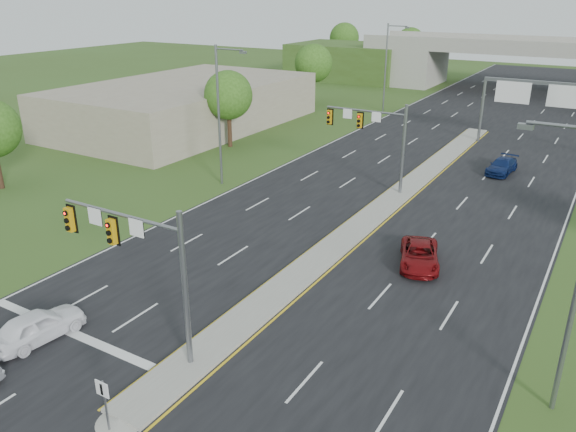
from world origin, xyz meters
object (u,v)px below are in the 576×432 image
(signal_mast_near, at_px, (140,253))
(car_far_b, at_px, (502,166))
(sign_gantry, at_px, (542,96))
(keep_right_sign, at_px, (104,398))
(signal_mast_far, at_px, (376,131))
(car_white, at_px, (38,325))
(overpass, at_px, (528,69))
(car_far_a, at_px, (419,255))

(signal_mast_near, height_order, car_far_b, signal_mast_near)
(sign_gantry, bearing_deg, keep_right_sign, -97.70)
(signal_mast_far, xyz_separation_m, car_white, (-4.83, -26.99, -3.99))
(signal_mast_near, relative_size, sign_gantry, 0.60)
(overpass, relative_size, car_far_a, 17.43)
(car_far_b, bearing_deg, signal_mast_near, -97.21)
(keep_right_sign, xyz_separation_m, sign_gantry, (6.68, 49.45, 3.72))
(overpass, xyz_separation_m, car_far_a, (5.25, -66.05, -2.90))
(overpass, distance_m, car_far_a, 66.32)
(signal_mast_near, bearing_deg, car_far_b, 77.23)
(overpass, bearing_deg, signal_mast_near, -91.62)
(signal_mast_near, relative_size, overpass, 0.09)
(car_white, xyz_separation_m, car_far_a, (12.34, 16.01, -0.08))
(car_far_a, bearing_deg, keep_right_sign, -125.01)
(signal_mast_far, bearing_deg, car_white, -100.15)
(signal_mast_near, xyz_separation_m, signal_mast_far, (0.00, 25.00, 0.00))
(car_far_a, xyz_separation_m, car_far_b, (0.38, 20.77, 0.00))
(keep_right_sign, distance_m, car_white, 7.55)
(car_far_a, bearing_deg, sign_gantry, 68.19)
(sign_gantry, relative_size, car_far_b, 2.62)
(signal_mast_far, distance_m, overpass, 55.13)
(signal_mast_far, bearing_deg, overpass, 87.65)
(keep_right_sign, relative_size, car_far_a, 0.48)
(signal_mast_near, distance_m, sign_gantry, 45.88)
(car_far_a, bearing_deg, signal_mast_far, 105.23)
(keep_right_sign, bearing_deg, car_far_a, 74.15)
(car_far_a, bearing_deg, signal_mast_near, -137.32)
(keep_right_sign, height_order, car_white, keep_right_sign)
(signal_mast_near, xyz_separation_m, car_white, (-4.83, -1.99, -3.99))
(keep_right_sign, distance_m, car_far_b, 39.65)
(sign_gantry, xyz_separation_m, overpass, (-6.68, 35.08, -1.69))
(keep_right_sign, height_order, sign_gantry, sign_gantry)
(car_far_a, relative_size, car_far_b, 1.04)
(keep_right_sign, relative_size, sign_gantry, 0.19)
(signal_mast_near, height_order, car_white, signal_mast_near)
(keep_right_sign, bearing_deg, sign_gantry, 82.30)
(car_far_b, bearing_deg, keep_right_sign, -92.59)
(signal_mast_near, bearing_deg, car_far_a, 61.83)
(overpass, relative_size, car_far_b, 18.11)
(signal_mast_near, relative_size, signal_mast_far, 1.00)
(car_far_b, bearing_deg, signal_mast_far, -123.29)
(car_far_a, bearing_deg, overpass, 75.39)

